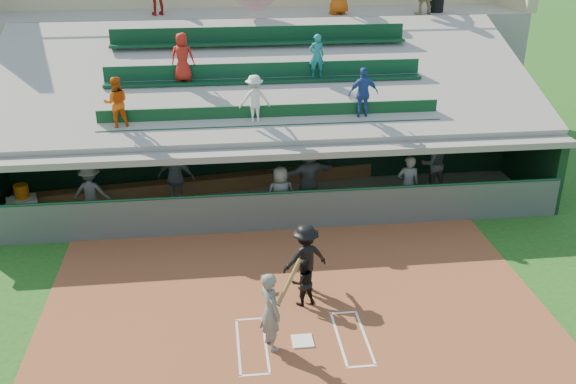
{
  "coord_description": "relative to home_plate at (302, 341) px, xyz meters",
  "views": [
    {
      "loc": [
        -1.55,
        -10.55,
        8.08
      ],
      "look_at": [
        0.12,
        3.5,
        1.8
      ],
      "focal_mm": 40.0,
      "sensor_mm": 36.0,
      "label": 1
    }
  ],
  "objects": [
    {
      "name": "dugout_bench",
      "position": [
        0.06,
        8.11,
        0.23
      ],
      "size": [
        14.67,
        2.55,
        0.44
      ],
      "primitive_type": "cube",
      "rotation": [
        0.0,
        0.0,
        0.14
      ],
      "color": "olive",
      "rests_on": "dugout_floor"
    },
    {
      "name": "batter_at_plate",
      "position": [
        -0.65,
        -0.07,
        0.84
      ],
      "size": [
        0.92,
        0.78,
        1.95
      ],
      "color": "#5B5D58",
      "rests_on": "dirt_slab"
    },
    {
      "name": "catcher",
      "position": [
        0.2,
        1.36,
        0.54
      ],
      "size": [
        0.61,
        0.52,
        1.11
      ],
      "primitive_type": "imported",
      "rotation": [
        0.0,
        0.0,
        3.35
      ],
      "color": "black",
      "rests_on": "dirt_slab"
    },
    {
      "name": "trash_bin",
      "position": [
        6.64,
        12.73,
        5.0
      ],
      "size": [
        0.58,
        0.58,
        0.87
      ],
      "primitive_type": "cylinder",
      "color": "black",
      "rests_on": "concourse_slab"
    },
    {
      "name": "ground",
      "position": [
        0.0,
        0.0,
        -0.04
      ],
      "size": [
        100.0,
        100.0,
        0.0
      ],
      "primitive_type": "plane",
      "color": "#1D4D15",
      "rests_on": "ground"
    },
    {
      "name": "home_plate",
      "position": [
        0.0,
        0.0,
        0.0
      ],
      "size": [
        0.43,
        0.43,
        0.03
      ],
      "primitive_type": "cube",
      "color": "white",
      "rests_on": "dirt_slab"
    },
    {
      "name": "dugout_floor",
      "position": [
        0.0,
        6.75,
        -0.02
      ],
      "size": [
        16.0,
        3.5,
        0.04
      ],
      "primitive_type": "cube",
      "color": "gray",
      "rests_on": "ground"
    },
    {
      "name": "batters_box_chalk",
      "position": [
        0.0,
        0.0,
        -0.01
      ],
      "size": [
        2.65,
        1.85,
        0.01
      ],
      "color": "silver",
      "rests_on": "dirt_slab"
    },
    {
      "name": "concourse_slab",
      "position": [
        0.0,
        13.5,
        2.26
      ],
      "size": [
        20.0,
        3.0,
        4.6
      ],
      "primitive_type": "cube",
      "color": "gray",
      "rests_on": "ground"
    },
    {
      "name": "white_table",
      "position": [
        -6.97,
        6.31,
        0.35
      ],
      "size": [
        0.93,
        0.8,
        0.69
      ],
      "primitive_type": "cube",
      "rotation": [
        0.0,
        0.0,
        0.31
      ],
      "color": "silver",
      "rests_on": "dugout_floor"
    },
    {
      "name": "water_cooler",
      "position": [
        -6.96,
        6.39,
        0.89
      ],
      "size": [
        0.39,
        0.39,
        0.39
      ],
      "primitive_type": "cylinder",
      "color": "#C75E0B",
      "rests_on": "white_table"
    },
    {
      "name": "home_umpire",
      "position": [
        0.33,
        1.96,
        0.8
      ],
      "size": [
        1.18,
        0.88,
        1.63
      ],
      "primitive_type": "imported",
      "rotation": [
        0.0,
        0.0,
        3.43
      ],
      "color": "black",
      "rests_on": "dirt_slab"
    },
    {
      "name": "dugout_player_b",
      "position": [
        -2.73,
        6.73,
        0.95
      ],
      "size": [
        1.19,
        0.74,
        1.88
      ],
      "primitive_type": "imported",
      "rotation": [
        0.0,
        0.0,
        2.86
      ],
      "color": "#5E615B",
      "rests_on": "dugout_floor"
    },
    {
      "name": "dugout_player_e",
      "position": [
        3.8,
        5.62,
        0.87
      ],
      "size": [
        0.66,
        0.47,
        1.73
      ],
      "primitive_type": "imported",
      "rotation": [
        0.0,
        0.0,
        3.05
      ],
      "color": "#595C57",
      "rests_on": "dugout_floor"
    },
    {
      "name": "dugout_player_d",
      "position": [
        1.03,
        6.33,
        0.99
      ],
      "size": [
        1.92,
        1.2,
        1.98
      ],
      "primitive_type": "imported",
      "rotation": [
        0.0,
        0.0,
        3.51
      ],
      "color": "#61645E",
      "rests_on": "dugout_floor"
    },
    {
      "name": "dirt_slab",
      "position": [
        0.0,
        0.5,
        -0.03
      ],
      "size": [
        11.0,
        9.0,
        0.02
      ],
      "primitive_type": "cube",
      "color": "brown",
      "rests_on": "ground"
    },
    {
      "name": "dugout_player_f",
      "position": [
        5.04,
        7.09,
        0.89
      ],
      "size": [
        0.91,
        0.74,
        1.77
      ],
      "primitive_type": "imported",
      "rotation": [
        0.0,
        0.0,
        3.23
      ],
      "color": "#535551",
      "rests_on": "dugout_floor"
    },
    {
      "name": "dugout_player_c",
      "position": [
        0.15,
        5.44,
        0.83
      ],
      "size": [
        0.87,
        0.63,
        1.64
      ],
      "primitive_type": "imported",
      "rotation": [
        0.0,
        0.0,
        3.28
      ],
      "color": "#5C5E59",
      "rests_on": "dugout_floor"
    },
    {
      "name": "grandstand",
      "position": [
        -0.01,
        10.51,
        2.23
      ],
      "size": [
        20.4,
        10.4,
        7.8
      ],
      "color": "#525751",
      "rests_on": "ground"
    },
    {
      "name": "dugout_player_a",
      "position": [
        -5.05,
        6.2,
        0.83
      ],
      "size": [
        1.14,
        0.76,
        1.65
      ],
      "primitive_type": "imported",
      "rotation": [
        0.0,
        0.0,
        3.0
      ],
      "color": "#5B5E59",
      "rests_on": "dugout_floor"
    }
  ]
}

